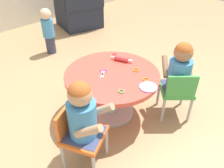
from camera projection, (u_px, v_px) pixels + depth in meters
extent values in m
plane|color=tan|center=(112.00, 112.00, 2.36)|extent=(10.00, 10.00, 0.00)
cylinder|color=silver|center=(112.00, 111.00, 2.35)|extent=(0.44, 0.44, 0.03)
cylinder|color=silver|center=(112.00, 96.00, 2.23)|extent=(0.12, 0.12, 0.44)
cylinder|color=#D84C3F|center=(112.00, 75.00, 2.09)|extent=(0.89, 0.89, 0.04)
cylinder|color=#B7B7BC|center=(94.00, 167.00, 1.66)|extent=(0.03, 0.03, 0.28)
cylinder|color=#B7B7BC|center=(106.00, 141.00, 1.86)|extent=(0.03, 0.03, 0.28)
cylinder|color=#B7B7BC|center=(63.00, 157.00, 1.74)|extent=(0.03, 0.03, 0.28)
cylinder|color=#B7B7BC|center=(78.00, 133.00, 1.94)|extent=(0.03, 0.03, 0.28)
cube|color=orange|center=(84.00, 135.00, 1.71)|extent=(0.40, 0.40, 0.04)
cube|color=orange|center=(66.00, 119.00, 1.67)|extent=(0.26, 0.14, 0.22)
cube|color=#3F4772|center=(84.00, 135.00, 1.71)|extent=(0.35, 0.36, 0.04)
cylinder|color=#3F8CCC|center=(82.00, 119.00, 1.61)|extent=(0.21, 0.21, 0.30)
sphere|color=tan|center=(80.00, 94.00, 1.48)|extent=(0.17, 0.17, 0.17)
sphere|color=#B25926|center=(80.00, 93.00, 1.47)|extent=(0.16, 0.16, 0.16)
cylinder|color=tan|center=(88.00, 131.00, 1.48)|extent=(0.14, 0.22, 0.17)
cylinder|color=tan|center=(101.00, 110.00, 1.65)|extent=(0.14, 0.22, 0.17)
cylinder|color=#B7B7BC|center=(183.00, 94.00, 2.39)|extent=(0.03, 0.03, 0.28)
cylinder|color=#B7B7BC|center=(158.00, 94.00, 2.39)|extent=(0.03, 0.03, 0.28)
cylinder|color=#B7B7BC|center=(190.00, 110.00, 2.18)|extent=(0.03, 0.03, 0.28)
cylinder|color=#B7B7BC|center=(163.00, 110.00, 2.18)|extent=(0.03, 0.03, 0.28)
cube|color=green|center=(176.00, 89.00, 2.19)|extent=(0.42, 0.42, 0.04)
cube|color=green|center=(182.00, 87.00, 2.01)|extent=(0.21, 0.21, 0.22)
cube|color=#3F4772|center=(176.00, 89.00, 2.19)|extent=(0.38, 0.38, 0.04)
cylinder|color=#3F8CCC|center=(179.00, 74.00, 2.09)|extent=(0.21, 0.21, 0.30)
sphere|color=#997051|center=(183.00, 53.00, 1.96)|extent=(0.17, 0.17, 0.17)
sphere|color=#B25926|center=(184.00, 51.00, 1.95)|extent=(0.16, 0.16, 0.16)
cylinder|color=#997051|center=(188.00, 67.00, 2.16)|extent=(0.19, 0.19, 0.17)
cylinder|color=#997051|center=(165.00, 67.00, 2.16)|extent=(0.19, 0.19, 0.17)
cube|color=#232838|center=(79.00, 15.00, 4.27)|extent=(0.85, 0.85, 0.40)
cube|color=#232838|center=(62.00, 1.00, 3.97)|extent=(0.26, 0.61, 0.20)
cylinder|color=#33384C|center=(51.00, 45.00, 3.39)|extent=(0.14, 0.14, 0.26)
cylinder|color=#3F8CCC|center=(48.00, 28.00, 3.24)|extent=(0.17, 0.17, 0.26)
sphere|color=beige|center=(45.00, 14.00, 3.12)|extent=(0.16, 0.16, 0.16)
cylinder|color=#D83F3F|center=(122.00, 59.00, 2.25)|extent=(0.10, 0.15, 0.05)
cylinder|color=white|center=(113.00, 57.00, 2.28)|extent=(0.04, 0.05, 0.02)
cylinder|color=white|center=(130.00, 61.00, 2.22)|extent=(0.04, 0.05, 0.02)
cube|color=silver|center=(103.00, 74.00, 2.06)|extent=(0.08, 0.10, 0.01)
cube|color=silver|center=(103.00, 74.00, 2.06)|extent=(0.10, 0.06, 0.01)
torus|color=#D83F99|center=(101.00, 71.00, 2.11)|extent=(0.05, 0.05, 0.01)
torus|color=#D83F99|center=(105.00, 71.00, 2.11)|extent=(0.05, 0.05, 0.01)
cylinder|color=#CC99E5|center=(148.00, 87.00, 1.90)|extent=(0.16, 0.16, 0.01)
torus|color=red|center=(114.00, 55.00, 2.37)|extent=(0.05, 0.05, 0.01)
torus|color=orange|center=(136.00, 70.00, 2.12)|extent=(0.06, 0.06, 0.01)
torus|color=orange|center=(146.00, 80.00, 1.99)|extent=(0.06, 0.06, 0.01)
torus|color=#4CB259|center=(121.00, 91.00, 1.85)|extent=(0.05, 0.05, 0.01)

